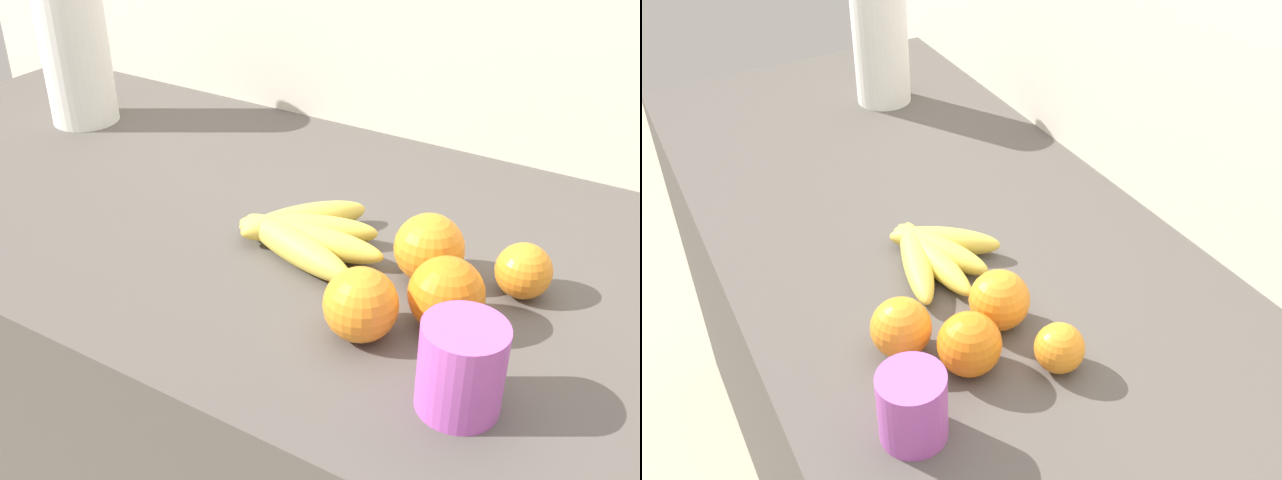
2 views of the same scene
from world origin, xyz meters
TOP-DOWN VIEW (x-y plane):
  - counter at (0.00, 0.00)m, footprint 1.91×0.69m
  - wall_back at (0.00, 0.37)m, footprint 2.31×0.06m
  - banana_bunch at (-0.09, -0.05)m, footprint 0.21×0.19m
  - orange_back_left at (0.07, -0.03)m, footprint 0.08×0.08m
  - orange_center at (0.13, -0.10)m, footprint 0.08×0.08m
  - orange_back_right at (0.18, 0.00)m, footprint 0.07×0.07m
  - orange_far_right at (0.06, -0.16)m, footprint 0.08×0.08m
  - paper_towel_roll at (-0.65, 0.12)m, footprint 0.11×0.11m
  - mug at (0.19, -0.21)m, footprint 0.08×0.08m

SIDE VIEW (x-z plane):
  - counter at x=0.00m, z-range 0.00..0.86m
  - wall_back at x=0.00m, z-range 0.00..1.30m
  - banana_bunch at x=-0.09m, z-range 0.86..0.91m
  - orange_back_right at x=0.18m, z-range 0.86..0.93m
  - orange_far_right at x=0.06m, z-range 0.86..0.94m
  - orange_center at x=0.13m, z-range 0.86..0.95m
  - orange_back_left at x=0.07m, z-range 0.86..0.95m
  - mug at x=0.19m, z-range 0.86..0.96m
  - paper_towel_roll at x=-0.65m, z-range 0.85..1.15m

